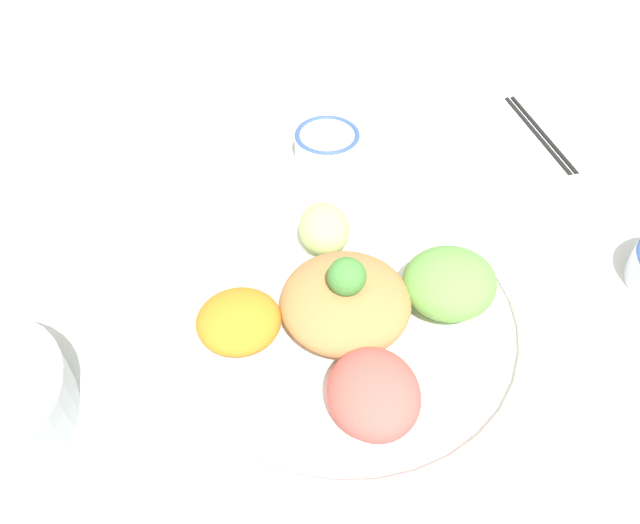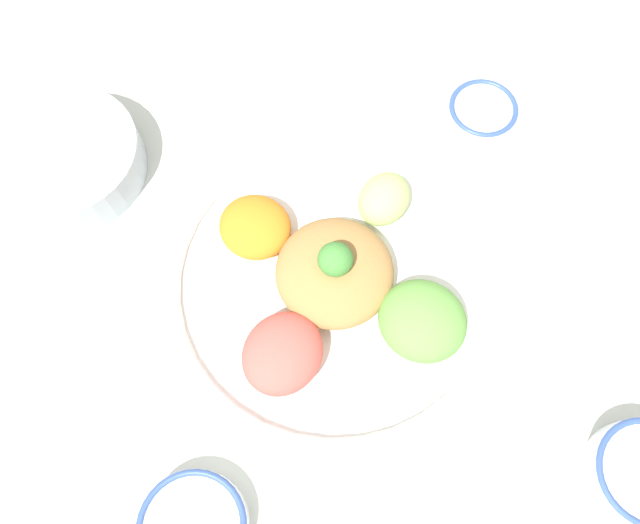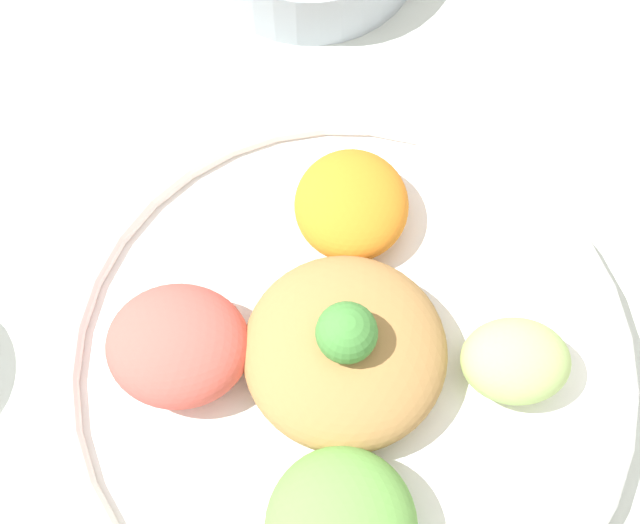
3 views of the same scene
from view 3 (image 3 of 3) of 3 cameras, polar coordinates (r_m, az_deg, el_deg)
The scene contains 2 objects.
ground_plane at distance 0.67m, azimuth 3.19°, elevation -5.04°, with size 2.40×2.40×0.00m, color silver.
salad_platter at distance 0.63m, azimuth 1.36°, elevation -6.66°, with size 0.42×0.42×0.11m.
Camera 3 is at (0.18, 0.10, 0.64)m, focal length 50.00 mm.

